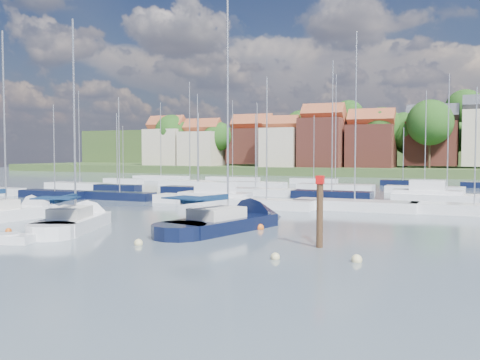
% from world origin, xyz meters
% --- Properties ---
extents(ground, '(260.00, 260.00, 0.00)m').
position_xyz_m(ground, '(0.00, 40.00, 0.00)').
color(ground, '#43525B').
rests_on(ground, ground).
extents(sailboat_left, '(4.65, 11.70, 15.48)m').
position_xyz_m(sailboat_left, '(-14.45, 3.85, 0.35)').
color(sailboat_left, silver).
rests_on(sailboat_left, ground).
extents(sailboat_centre, '(6.63, 11.46, 15.15)m').
position_xyz_m(sailboat_centre, '(-6.76, 2.16, 0.36)').
color(sailboat_centre, silver).
rests_on(sailboat_centre, ground).
extents(sailboat_navy, '(6.30, 13.18, 17.59)m').
position_xyz_m(sailboat_navy, '(3.30, 6.30, 0.35)').
color(sailboat_navy, black).
rests_on(sailboat_navy, ground).
extents(tender, '(3.12, 2.03, 0.62)m').
position_xyz_m(tender, '(-6.10, -4.66, 0.24)').
color(tender, silver).
rests_on(tender, ground).
extents(timber_piling, '(0.40, 0.40, 6.13)m').
position_xyz_m(timber_piling, '(10.43, 1.10, 0.90)').
color(timber_piling, '#4C331E').
rests_on(timber_piling, ground).
extents(buoy_c, '(0.41, 0.41, 0.41)m').
position_xyz_m(buoy_c, '(-9.15, -1.80, 0.00)').
color(buoy_c, '#D85914').
rests_on(buoy_c, ground).
extents(buoy_d, '(0.48, 0.48, 0.48)m').
position_xyz_m(buoy_d, '(1.06, -2.22, 0.00)').
color(buoy_d, beige).
rests_on(buoy_d, ground).
extents(buoy_e, '(0.54, 0.54, 0.54)m').
position_xyz_m(buoy_e, '(4.97, 6.11, 0.00)').
color(buoy_e, '#D85914').
rests_on(buoy_e, ground).
extents(buoy_f, '(0.52, 0.52, 0.52)m').
position_xyz_m(buoy_f, '(13.05, -1.88, 0.00)').
color(buoy_f, beige).
rests_on(buoy_f, ground).
extents(buoy_g, '(0.45, 0.45, 0.45)m').
position_xyz_m(buoy_g, '(9.35, -2.85, 0.00)').
color(buoy_g, beige).
rests_on(buoy_g, ground).
extents(marina_field, '(79.62, 41.41, 15.93)m').
position_xyz_m(marina_field, '(1.91, 35.15, 0.43)').
color(marina_field, silver).
rests_on(marina_field, ground).
extents(far_shore_town, '(212.46, 90.00, 22.27)m').
position_xyz_m(far_shore_town, '(2.23, 132.67, 4.61)').
color(far_shore_town, '#42562B').
rests_on(far_shore_town, ground).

